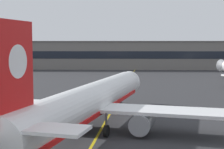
% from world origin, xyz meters
% --- Properties ---
extents(taxiway_centreline, '(13.97, 179.50, 0.01)m').
position_xyz_m(taxiway_centreline, '(0.00, 30.00, 0.00)').
color(taxiway_centreline, yellow).
rests_on(taxiway_centreline, ground).
extents(airliner_foreground, '(32.22, 40.97, 11.65)m').
position_xyz_m(airliner_foreground, '(-2.36, 15.50, 3.37)').
color(airliner_foreground, white).
rests_on(airliner_foreground, ground).
extents(safety_cone_by_nose_gear, '(0.44, 0.44, 0.55)m').
position_xyz_m(safety_cone_by_nose_gear, '(-1.04, 30.45, 0.26)').
color(safety_cone_by_nose_gear, orange).
rests_on(safety_cone_by_nose_gear, ground).
extents(terminal_building, '(116.12, 12.40, 10.89)m').
position_xyz_m(terminal_building, '(2.32, 113.55, 5.45)').
color(terminal_building, slate).
rests_on(terminal_building, ground).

